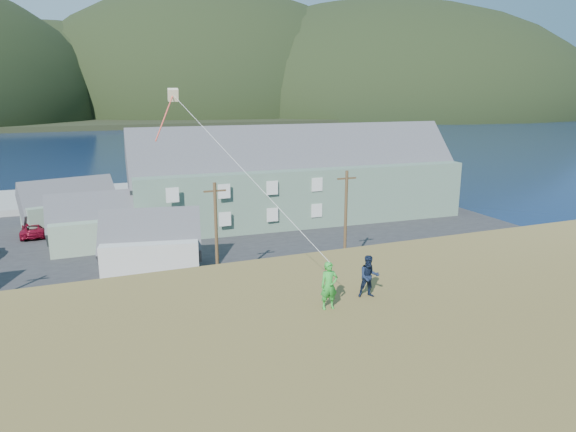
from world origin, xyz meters
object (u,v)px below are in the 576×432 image
object	(u,v)px
shed_white	(151,244)
shed_palegreen_far	(69,205)
shed_palegreen_near	(97,223)
wharf	(101,196)
kite_flyer_green	(329,286)
kite_flyer_navy	(369,276)
lodge	(298,176)

from	to	relation	value
shed_white	shed_palegreen_far	size ratio (longest dim) A/B	0.82
shed_palegreen_near	wharf	bearing A→B (deg)	86.43
kite_flyer_green	kite_flyer_navy	size ratio (longest dim) A/B	1.07
lodge	shed_palegreen_near	distance (m)	22.28
kite_flyer_green	wharf	bearing A→B (deg)	101.10
wharf	shed_palegreen_near	xyz separation A→B (m)	(-1.02, -23.21, 1.94)
kite_flyer_green	shed_palegreen_far	bearing A→B (deg)	107.38
shed_palegreen_near	kite_flyer_green	distance (m)	36.36
shed_palegreen_near	kite_flyer_navy	world-z (taller)	kite_flyer_navy
kite_flyer_green	kite_flyer_navy	distance (m)	1.84
lodge	kite_flyer_green	size ratio (longest dim) A/B	22.35
shed_white	shed_palegreen_far	distance (m)	19.06
shed_palegreen_far	kite_flyer_navy	xyz separation A→B (m)	(11.23, -43.79, 5.51)
lodge	kite_flyer_navy	world-z (taller)	lodge
lodge	shed_white	size ratio (longest dim) A/B	4.28
shed_palegreen_near	kite_flyer_green	world-z (taller)	kite_flyer_green
shed_white	wharf	bearing A→B (deg)	105.98
shed_palegreen_far	kite_flyer_green	world-z (taller)	kite_flyer_green
shed_palegreen_near	shed_white	bearing A→B (deg)	-67.57
wharf	lodge	bearing A→B (deg)	-43.63
wharf	kite_flyer_green	xyz separation A→B (m)	(5.89, -58.45, 7.59)
wharf	shed_palegreen_far	xyz separation A→B (m)	(-3.53, -14.27, 2.02)
shed_white	kite_flyer_navy	world-z (taller)	kite_flyer_navy
kite_flyer_green	shed_white	bearing A→B (deg)	101.89
lodge	wharf	bearing A→B (deg)	138.99
shed_palegreen_near	kite_flyer_green	size ratio (longest dim) A/B	5.26
lodge	kite_flyer_green	xyz separation A→B (m)	(-14.95, -38.58, 3.04)
shed_palegreen_near	shed_white	distance (m)	9.81
wharf	shed_palegreen_far	bearing A→B (deg)	-103.90
wharf	shed_palegreen_near	size ratio (longest dim) A/B	2.95
wharf	shed_palegreen_far	distance (m)	14.84
lodge	shed_white	xyz separation A→B (m)	(-17.97, -12.34, -2.57)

